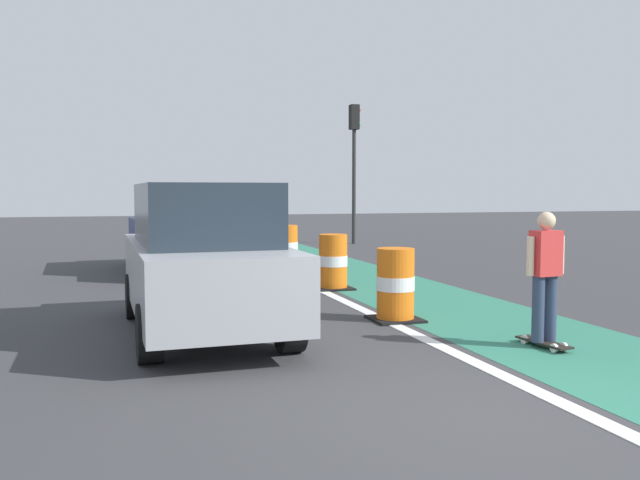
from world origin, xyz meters
name	(u,v)px	position (x,y,z in m)	size (l,w,h in m)	color
ground_plane	(484,419)	(0.00, 0.00, 0.00)	(100.00, 100.00, 0.00)	#38383A
bike_lane_strip	(324,264)	(2.40, 12.00, 0.00)	(2.50, 80.00, 0.01)	#2D755B
lane_divider_stripe	(269,266)	(0.90, 12.00, 0.01)	(0.20, 80.00, 0.01)	silver
skateboarder_on_lane	(545,275)	(2.10, 2.10, 0.91)	(0.57, 0.82, 1.69)	black
parked_suv_nearest	(203,258)	(-1.82, 4.22, 1.04)	(1.99, 4.63, 2.04)	#9EA0A5
parked_suv_second	(175,228)	(-1.52, 11.70, 1.04)	(2.08, 4.68, 2.04)	navy
traffic_barrel_front	(395,285)	(1.05, 4.27, 0.53)	(0.73, 0.73, 1.09)	orange
traffic_barrel_mid	(333,262)	(1.19, 7.64, 0.53)	(0.73, 0.73, 1.09)	orange
traffic_barrel_back	(286,247)	(1.20, 11.36, 0.53)	(0.73, 0.73, 1.09)	orange
traffic_barrel_far	(255,237)	(1.22, 15.27, 0.53)	(0.73, 0.73, 1.09)	orange
traffic_light_corner	(354,149)	(5.61, 18.41, 3.50)	(0.41, 0.32, 5.10)	#2D2D2D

